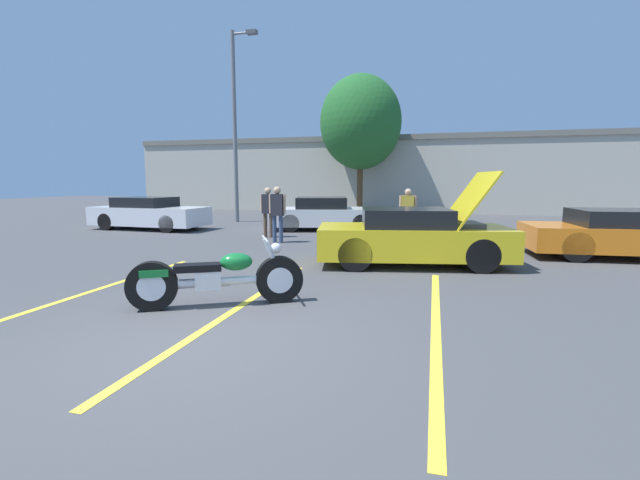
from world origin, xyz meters
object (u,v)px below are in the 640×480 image
show_car_hood_open (413,237)px  parked_car_mid_row (325,214)px  tree_background (361,123)px  spectator_midground (277,210)px  motorcycle (217,278)px  spectator_by_show_car (408,210)px  parked_car_left_row (149,214)px  spectator_near_motorcycle (268,208)px  light_pole (236,120)px  parked_car_right_row (628,234)px

show_car_hood_open → parked_car_mid_row: show_car_hood_open is taller
tree_background → spectator_midground: (-0.48, -11.60, -3.95)m
motorcycle → spectator_by_show_car: spectator_by_show_car is taller
motorcycle → spectator_by_show_car: bearing=45.2°
spectator_by_show_car → spectator_midground: 3.93m
parked_car_left_row → spectator_near_motorcycle: size_ratio=2.74×
tree_background → show_car_hood_open: tree_background is taller
spectator_by_show_car → parked_car_left_row: bearing=175.5°
light_pole → show_car_hood_open: bearing=-45.2°
spectator_by_show_car → motorcycle: bearing=-106.3°
spectator_near_motorcycle → spectator_by_show_car: (4.41, 0.30, -0.01)m
parked_car_right_row → show_car_hood_open: bearing=-160.2°
parked_car_left_row → light_pole: bearing=63.5°
parked_car_mid_row → tree_background: bearing=76.6°
motorcycle → parked_car_left_row: bearing=102.7°
spectator_near_motorcycle → parked_car_mid_row: bearing=64.3°
spectator_midground → parked_car_left_row: bearing=160.4°
parked_car_left_row → spectator_midground: (5.96, -2.12, 0.39)m
spectator_near_motorcycle → spectator_midground: spectator_midground is taller
parked_car_right_row → parked_car_mid_row: 9.25m
parked_car_right_row → parked_car_mid_row: parked_car_mid_row is taller
show_car_hood_open → spectator_near_motorcycle: size_ratio=2.68×
spectator_by_show_car → show_car_hood_open: bearing=-84.7°
show_car_hood_open → parked_car_mid_row: size_ratio=0.98×
light_pole → show_car_hood_open: light_pole is taller
parked_car_mid_row → spectator_by_show_car: spectator_by_show_car is taller
tree_background → show_car_hood_open: bearing=-75.7°
parked_car_left_row → parked_car_right_row: (14.87, -2.38, -0.02)m
light_pole → motorcycle: light_pole is taller
spectator_by_show_car → spectator_midground: spectator_midground is taller
parked_car_left_row → motorcycle: bearing=-46.3°
light_pole → show_car_hood_open: size_ratio=1.89×
motorcycle → parked_car_right_row: 9.63m
light_pole → spectator_near_motorcycle: (3.26, -4.62, -3.50)m
show_car_hood_open → parked_car_left_row: show_car_hood_open is taller
tree_background → parked_car_right_row: bearing=-54.6°
show_car_hood_open → parked_car_right_row: (4.87, 2.14, -0.05)m
tree_background → parked_car_mid_row: (0.05, -7.96, -4.35)m
light_pole → parked_car_right_row: (12.89, -5.94, -3.88)m
parked_car_right_row → spectator_near_motorcycle: size_ratio=2.91×
show_car_hood_open → spectator_near_motorcycle: 5.90m
parked_car_mid_row → spectator_midground: bearing=-111.9°
light_pole → parked_car_right_row: bearing=-24.7°
parked_car_right_row → parked_car_mid_row: size_ratio=1.06×
tree_background → spectator_midground: bearing=-92.3°
tree_background → parked_car_left_row: 12.26m
parked_car_left_row → spectator_near_motorcycle: (5.24, -1.06, 0.36)m
spectator_midground → show_car_hood_open: bearing=-30.8°
motorcycle → show_car_hood_open: (2.61, 3.93, 0.20)m
tree_background → motorcycle: tree_background is taller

